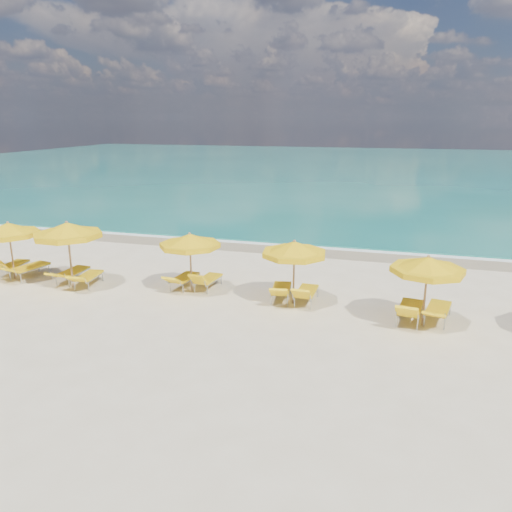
# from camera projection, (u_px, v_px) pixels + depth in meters

# --- Properties ---
(ground_plane) EXTENTS (120.00, 120.00, 0.00)m
(ground_plane) POSITION_uv_depth(u_px,v_px,m) (244.00, 302.00, 16.63)
(ground_plane) COLOR beige
(ocean) EXTENTS (120.00, 80.00, 0.30)m
(ocean) POSITION_uv_depth(u_px,v_px,m) (360.00, 168.00, 61.07)
(ocean) COLOR #126559
(ocean) RESTS_ON ground
(wet_sand_band) EXTENTS (120.00, 2.60, 0.01)m
(wet_sand_band) POSITION_uv_depth(u_px,v_px,m) (290.00, 248.00, 23.48)
(wet_sand_band) COLOR tan
(wet_sand_band) RESTS_ON ground
(foam_line) EXTENTS (120.00, 1.20, 0.03)m
(foam_line) POSITION_uv_depth(u_px,v_px,m) (294.00, 244.00, 24.22)
(foam_line) COLOR white
(foam_line) RESTS_ON ground
(whitecap_near) EXTENTS (14.00, 0.36, 0.05)m
(whitecap_near) POSITION_uv_depth(u_px,v_px,m) (234.00, 208.00, 33.96)
(whitecap_near) COLOR white
(whitecap_near) RESTS_ON ground
(whitecap_far) EXTENTS (18.00, 0.30, 0.05)m
(whitecap_far) POSITION_uv_depth(u_px,v_px,m) (444.00, 201.00, 36.72)
(whitecap_far) COLOR white
(whitecap_far) RESTS_ON ground
(umbrella_1) EXTENTS (2.67, 2.67, 2.23)m
(umbrella_1) POSITION_uv_depth(u_px,v_px,m) (9.00, 230.00, 18.55)
(umbrella_1) COLOR #AA8155
(umbrella_1) RESTS_ON ground
(umbrella_2) EXTENTS (3.10, 3.10, 2.44)m
(umbrella_2) POSITION_uv_depth(u_px,v_px,m) (67.00, 231.00, 17.62)
(umbrella_2) COLOR #AA8155
(umbrella_2) RESTS_ON ground
(umbrella_3) EXTENTS (2.62, 2.62, 2.15)m
(umbrella_3) POSITION_uv_depth(u_px,v_px,m) (190.00, 241.00, 17.17)
(umbrella_3) COLOR #AA8155
(umbrella_3) RESTS_ON ground
(umbrella_4) EXTENTS (2.62, 2.62, 2.17)m
(umbrella_4) POSITION_uv_depth(u_px,v_px,m) (294.00, 249.00, 16.05)
(umbrella_4) COLOR #AA8155
(umbrella_4) RESTS_ON ground
(umbrella_5) EXTENTS (2.34, 2.34, 2.16)m
(umbrella_5) POSITION_uv_depth(u_px,v_px,m) (428.00, 266.00, 14.30)
(umbrella_5) COLOR #AA8155
(umbrella_5) RESTS_ON ground
(lounger_1_left) EXTENTS (0.74, 1.76, 0.86)m
(lounger_1_left) POSITION_uv_depth(u_px,v_px,m) (12.00, 269.00, 19.57)
(lounger_1_left) COLOR #A5A8AD
(lounger_1_left) RESTS_ON ground
(lounger_1_right) EXTENTS (1.02, 2.09, 0.74)m
(lounger_1_right) POSITION_uv_depth(u_px,v_px,m) (29.00, 272.00, 19.14)
(lounger_1_right) COLOR #A5A8AD
(lounger_1_right) RESTS_ON ground
(lounger_2_left) EXTENTS (0.63, 1.91, 0.69)m
(lounger_2_left) POSITION_uv_depth(u_px,v_px,m) (72.00, 276.00, 18.64)
(lounger_2_left) COLOR #A5A8AD
(lounger_2_left) RESTS_ON ground
(lounger_2_right) EXTENTS (0.81, 1.86, 0.71)m
(lounger_2_right) POSITION_uv_depth(u_px,v_px,m) (88.00, 280.00, 18.19)
(lounger_2_right) COLOR #A5A8AD
(lounger_2_right) RESTS_ON ground
(lounger_3_left) EXTENTS (0.73, 1.83, 0.73)m
(lounger_3_left) POSITION_uv_depth(u_px,v_px,m) (184.00, 282.00, 18.00)
(lounger_3_left) COLOR #A5A8AD
(lounger_3_left) RESTS_ON ground
(lounger_3_right) EXTENTS (0.72, 1.71, 0.82)m
(lounger_3_right) POSITION_uv_depth(u_px,v_px,m) (208.00, 283.00, 17.89)
(lounger_3_right) COLOR #A5A8AD
(lounger_3_right) RESTS_ON ground
(lounger_4_left) EXTENTS (0.84, 1.89, 0.78)m
(lounger_4_left) POSITION_uv_depth(u_px,v_px,m) (281.00, 294.00, 16.79)
(lounger_4_left) COLOR #A5A8AD
(lounger_4_left) RESTS_ON ground
(lounger_4_right) EXTENTS (0.64, 1.80, 0.82)m
(lounger_4_right) POSITION_uv_depth(u_px,v_px,m) (306.00, 296.00, 16.54)
(lounger_4_right) COLOR #A5A8AD
(lounger_4_right) RESTS_ON ground
(lounger_5_left) EXTENTS (0.89, 2.02, 0.89)m
(lounger_5_left) POSITION_uv_depth(u_px,v_px,m) (410.00, 314.00, 15.01)
(lounger_5_left) COLOR #A5A8AD
(lounger_5_left) RESTS_ON ground
(lounger_5_right) EXTENTS (0.99, 2.03, 0.72)m
(lounger_5_right) POSITION_uv_depth(u_px,v_px,m) (437.00, 314.00, 15.01)
(lounger_5_right) COLOR #A5A8AD
(lounger_5_right) RESTS_ON ground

